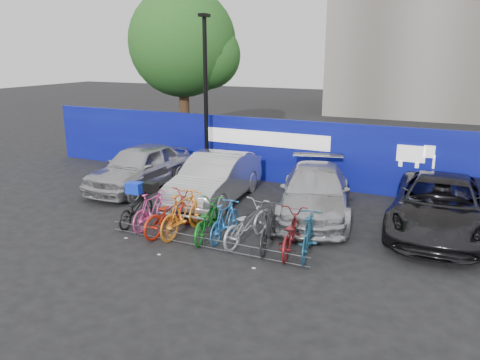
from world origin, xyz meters
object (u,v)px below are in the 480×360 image
Objects in this scene: bike_5 at (225,220)px; tree at (187,45)px; car_2 at (315,192)px; car_3 at (440,205)px; bike_4 at (207,220)px; bike_8 at (290,232)px; bike_1 at (152,209)px; car_0 at (140,167)px; bike_0 at (136,208)px; bike_2 at (170,213)px; bike_rack at (203,242)px; car_1 at (215,179)px; bike_6 at (247,223)px; lamppost at (206,94)px; bike_3 at (184,214)px; bike_7 at (268,227)px; bike_9 at (308,235)px.

tree is at bearing -55.59° from bike_5.
car_3 is (3.49, 0.10, 0.02)m from car_2.
bike_8 is (2.32, 0.06, 0.01)m from bike_4.
car_2 is 4.86m from bike_1.
car_0 is at bearing -32.79° from bike_8.
bike_4 reaches higher than bike_0.
car_0 is 4.64m from bike_2.
car_1 is (-1.50, 3.47, 0.63)m from bike_rack.
car_2 is 5.32m from bike_0.
bike_2 is 2.20m from bike_6.
bike_4 is (6.51, -10.00, -4.57)m from tree.
car_2 is at bearing -151.85° from bike_0.
car_0 is (2.05, -6.90, -4.27)m from tree.
lamppost is 7.13m from bike_6.
bike_3 reaches higher than bike_7.
bike_9 is (1.04, -0.03, -0.03)m from bike_7.
bike_6 is (2.86, 0.11, 0.00)m from bike_1.
car_1 is 3.56m from bike_6.
bike_9 is at bearing 176.07° from bike_5.
bike_1 is at bearing 11.76° from bike_6.
lamppost is 6.09m from bike_1.
car_0 reaches higher than bike_5.
car_2 is at bearing -135.32° from bike_4.
car_1 is 2.85m from bike_1.
tree reaches higher than bike_7.
bike_3 is 2.98m from bike_8.
car_1 is 3.20m from bike_5.
bike_1 is at bearing -157.60° from car_3.
bike_9 is (2.52, 0.67, 0.39)m from bike_rack.
bike_5 is 0.62m from bike_6.
lamppost reaches higher than bike_3.
car_2 is (5.01, -2.34, -2.55)m from lamppost.
tree is 1.56× the size of car_2.
bike_6 is 1.06× the size of bike_7.
bike_7 reaches higher than bike_2.
bike_1 is (-3.83, -2.97, -0.19)m from car_2.
car_3 is 2.74× the size of bike_8.
bike_2 is at bearing -7.77° from bike_7.
bike_3 reaches higher than bike_5.
bike_4 is 0.50m from bike_5.
bike_0 is (-1.13, -2.74, -0.33)m from car_1.
car_1 is at bearing -77.02° from bike_4.
tree is 12.77m from bike_4.
bike_0 is 0.95× the size of bike_9.
tree is at bearing -72.55° from bike_0.
car_1 is at bearing -177.96° from car_3.
car_3 is 2.81× the size of bike_4.
bike_rack is at bearing 163.79° from bike_2.
car_1 reaches higher than bike_2.
bike_0 is at bearing -54.57° from car_0.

